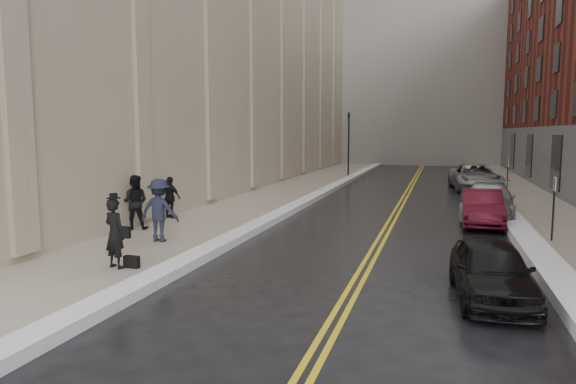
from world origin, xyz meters
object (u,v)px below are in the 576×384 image
Objects in this scene: pedestrian_a at (135,202)px; pedestrian_c at (170,197)px; car_maroon at (481,208)px; pedestrian_b at (159,210)px; car_black at (492,271)px; car_silver_near at (488,201)px; car_silver_far at (475,177)px; pedestrian_main at (115,233)px.

pedestrian_c is at bearing -107.77° from pedestrian_a.
car_maroon is 2.09× the size of pedestrian_b.
pedestrian_c reaches higher than car_black.
car_black is at bearing -88.68° from car_silver_near.
car_silver_far is at bearing 87.80° from car_maroon.
car_black is 22.77m from car_silver_far.
pedestrian_c reaches higher than car_maroon.
car_silver_near is 2.83× the size of pedestrian_main.
car_silver_near is 14.47m from pedestrian_a.
car_silver_near is 11.24m from car_silver_far.
pedestrian_b is at bearing 159.94° from car_black.
pedestrian_b is at bearing -134.70° from car_silver_near.
car_silver_near is at bearing 78.07° from car_maroon.
pedestrian_b is at bearing 122.49° from pedestrian_a.
car_maroon is at bearing -96.40° from car_silver_near.
pedestrian_b is (-10.73, -20.03, 0.34)m from car_silver_far.
car_silver_near is 13.39m from pedestrian_c.
car_maroon is 2.15× the size of pedestrian_a.
pedestrian_b reaches higher than car_black.
pedestrian_c reaches higher than car_silver_near.
pedestrian_a is 1.16× the size of pedestrian_c.
pedestrian_main is at bearing -119.20° from car_silver_far.
pedestrian_a reaches higher than car_silver_near.
car_silver_far reaches higher than car_silver_near.
pedestrian_b is at bearing 127.65° from pedestrian_c.
pedestrian_b is 1.19× the size of pedestrian_c.
car_silver_far is 20.32m from pedestrian_c.
pedestrian_c is (0.00, 2.54, -0.14)m from pedestrian_a.
pedestrian_b is at bearing -63.00° from pedestrian_main.
pedestrian_a is (-11.70, 4.35, 0.48)m from car_black.
pedestrian_b reaches higher than car_maroon.
car_silver_near is at bearing -96.33° from car_silver_far.
car_maroon is at bearing -154.83° from pedestrian_c.
car_black is 12.49m from pedestrian_a.
pedestrian_main is (-9.13, -0.50, 0.40)m from car_black.
car_silver_far reaches higher than car_maroon.
pedestrian_a reaches higher than car_maroon.
pedestrian_main is (-9.60, -10.14, 0.36)m from car_maroon.
car_silver_near is at bearing -141.87° from pedestrian_b.
car_maroon is (0.47, 9.63, 0.04)m from car_black.
pedestrian_c reaches higher than car_silver_far.
car_black is at bearing 141.84° from pedestrian_a.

